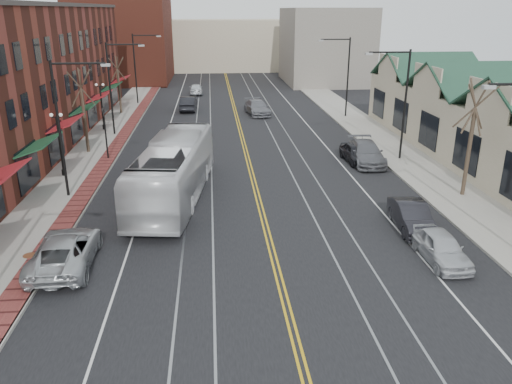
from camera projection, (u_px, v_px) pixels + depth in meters
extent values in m
plane|color=black|center=(300.00, 357.00, 16.43)|extent=(160.00, 160.00, 0.00)
cube|color=gray|center=(76.00, 176.00, 34.10)|extent=(4.00, 120.00, 0.15)
cube|color=gray|center=(416.00, 167.00, 36.11)|extent=(4.00, 120.00, 0.15)
cube|color=#B5AA8B|center=(500.00, 135.00, 35.85)|extent=(8.00, 36.00, 4.60)
cube|color=maroon|center=(124.00, 35.00, 78.12)|extent=(14.00, 18.00, 14.00)
cube|color=#B5AA8B|center=(223.00, 45.00, 94.35)|extent=(22.00, 14.00, 9.00)
cube|color=slate|center=(325.00, 46.00, 76.57)|extent=(12.00, 16.00, 11.00)
cylinder|color=black|center=(60.00, 131.00, 28.99)|extent=(0.16, 0.16, 8.00)
cylinder|color=black|center=(78.00, 63.00, 27.81)|extent=(3.00, 0.12, 0.12)
cube|color=#999999|center=(106.00, 65.00, 27.97)|extent=(0.50, 0.25, 0.15)
cylinder|color=black|center=(110.00, 89.00, 43.95)|extent=(0.16, 0.16, 8.00)
cylinder|color=black|center=(124.00, 44.00, 42.77)|extent=(3.00, 0.12, 0.12)
cube|color=#999999|center=(141.00, 46.00, 42.93)|extent=(0.50, 0.25, 0.15)
cylinder|color=black|center=(135.00, 69.00, 58.91)|extent=(0.16, 0.16, 8.00)
cylinder|color=black|center=(146.00, 35.00, 57.73)|extent=(3.00, 0.12, 0.12)
cube|color=#999999|center=(159.00, 36.00, 57.89)|extent=(0.50, 0.25, 0.15)
cube|color=#999999|center=(489.00, 87.00, 20.05)|extent=(0.50, 0.25, 0.15)
cylinder|color=black|center=(405.00, 106.00, 36.54)|extent=(0.16, 0.16, 8.00)
cylinder|color=black|center=(390.00, 52.00, 35.10)|extent=(3.00, 0.12, 0.12)
cube|color=#999999|center=(369.00, 54.00, 35.01)|extent=(0.50, 0.25, 0.15)
cylinder|color=black|center=(348.00, 78.00, 51.50)|extent=(0.16, 0.16, 8.00)
cylinder|color=black|center=(336.00, 39.00, 50.06)|extent=(3.00, 0.12, 0.12)
cube|color=#999999|center=(321.00, 40.00, 49.97)|extent=(0.50, 0.25, 0.15)
cylinder|color=black|center=(64.00, 172.00, 33.93)|extent=(0.28, 0.28, 0.40)
cylinder|color=black|center=(60.00, 147.00, 33.31)|extent=(0.14, 0.14, 4.00)
cube|color=black|center=(56.00, 117.00, 32.62)|extent=(0.60, 0.06, 0.06)
sphere|color=white|center=(51.00, 115.00, 32.55)|extent=(0.24, 0.24, 0.24)
sphere|color=white|center=(61.00, 115.00, 32.60)|extent=(0.24, 0.24, 0.24)
cylinder|color=black|center=(104.00, 127.00, 47.02)|extent=(0.28, 0.28, 0.40)
cylinder|color=black|center=(102.00, 108.00, 46.40)|extent=(0.14, 0.14, 4.00)
cube|color=black|center=(100.00, 86.00, 45.71)|extent=(0.60, 0.06, 0.06)
sphere|color=white|center=(96.00, 85.00, 45.64)|extent=(0.24, 0.24, 0.24)
sphere|color=white|center=(103.00, 85.00, 45.69)|extent=(0.24, 0.24, 0.24)
cylinder|color=#382B21|center=(85.00, 121.00, 38.79)|extent=(0.24, 0.24, 4.90)
cylinder|color=#382B21|center=(81.00, 88.00, 37.92)|extent=(0.58, 1.37, 2.90)
cylinder|color=#382B21|center=(81.00, 88.00, 37.92)|extent=(1.60, 0.66, 2.78)
cylinder|color=#382B21|center=(81.00, 88.00, 37.92)|extent=(0.53, 1.23, 2.96)
cylinder|color=#382B21|center=(81.00, 88.00, 37.92)|extent=(1.69, 1.03, 2.64)
cylinder|color=#382B21|center=(81.00, 88.00, 37.92)|extent=(1.78, 1.29, 2.48)
cylinder|color=#382B21|center=(119.00, 92.00, 53.81)|extent=(0.24, 0.24, 4.55)
cylinder|color=#382B21|center=(117.00, 69.00, 53.00)|extent=(0.55, 1.28, 2.69)
cylinder|color=#382B21|center=(117.00, 69.00, 53.00)|extent=(1.49, 0.62, 2.58)
cylinder|color=#382B21|center=(117.00, 69.00, 53.00)|extent=(0.50, 1.15, 2.75)
cylinder|color=#382B21|center=(117.00, 69.00, 53.00)|extent=(1.57, 0.97, 2.45)
cylinder|color=#382B21|center=(117.00, 69.00, 53.00)|extent=(1.66, 1.20, 2.30)
cylinder|color=#382B21|center=(468.00, 153.00, 29.62)|extent=(0.24, 0.24, 5.25)
cylinder|color=#382B21|center=(475.00, 107.00, 28.68)|extent=(0.61, 1.46, 3.10)
cylinder|color=#382B21|center=(475.00, 107.00, 28.68)|extent=(1.70, 0.70, 2.97)
cylinder|color=#382B21|center=(475.00, 107.00, 28.68)|extent=(0.56, 1.31, 3.17)
cylinder|color=#382B21|center=(475.00, 107.00, 28.68)|extent=(1.80, 1.10, 2.82)
cylinder|color=#382B21|center=(475.00, 107.00, 28.68)|extent=(1.90, 1.37, 2.65)
cylinder|color=#592D19|center=(30.00, 255.00, 22.92)|extent=(0.60, 0.60, 0.02)
cylinder|color=black|center=(106.00, 138.00, 37.38)|extent=(0.12, 0.12, 3.20)
imported|color=black|center=(104.00, 114.00, 36.77)|extent=(0.18, 0.15, 0.90)
imported|color=white|center=(174.00, 170.00, 29.61)|extent=(4.72, 13.22, 3.60)
imported|color=#B5B9BD|center=(65.00, 251.00, 22.06)|extent=(2.67, 5.51, 1.51)
imported|color=silver|center=(441.00, 247.00, 22.53)|extent=(1.65, 4.01, 1.36)
imported|color=black|center=(411.00, 216.00, 25.80)|extent=(1.83, 4.42, 1.42)
imported|color=slate|center=(366.00, 153.00, 36.99)|extent=(2.57, 5.55, 1.57)
imported|color=black|center=(356.00, 153.00, 37.26)|extent=(1.88, 4.20, 1.40)
imported|color=black|center=(188.00, 103.00, 56.26)|extent=(1.87, 4.89, 1.59)
imported|color=slate|center=(257.00, 108.00, 54.10)|extent=(2.84, 5.50, 1.53)
imported|color=silver|center=(196.00, 89.00, 67.03)|extent=(1.86, 4.33, 1.46)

